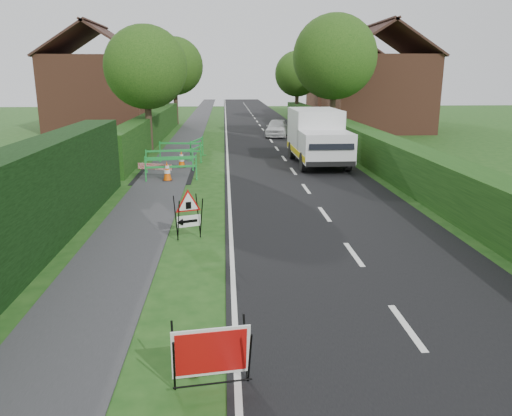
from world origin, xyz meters
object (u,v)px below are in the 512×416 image
triangle_sign (187,211)px  red_rect_sign (211,353)px  hatchback_car (277,128)px  works_van (318,136)px

triangle_sign → red_rect_sign: bearing=-102.7°
hatchback_car → red_rect_sign: bearing=-86.9°
red_rect_sign → works_van: size_ratio=0.20×
red_rect_sign → works_van: bearing=67.5°
works_van → hatchback_car: 11.24m
red_rect_sign → works_van: 17.87m
red_rect_sign → hatchback_car: (3.82, 28.45, 0.09)m
triangle_sign → works_van: works_van is taller
red_rect_sign → hatchback_car: bearing=74.7°
works_van → hatchback_car: size_ratio=1.60×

